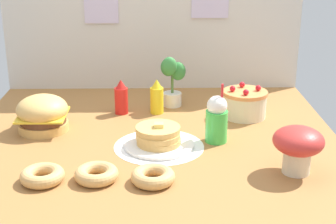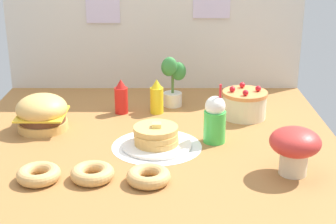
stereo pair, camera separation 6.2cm
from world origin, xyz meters
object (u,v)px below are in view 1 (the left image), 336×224
Objects in this scene: donut_pink_glaze at (42,175)px; donut_chocolate at (96,174)px; donut_vanilla at (153,176)px; layer_cake at (245,103)px; cream_soda_cup at (217,119)px; burger at (43,114)px; mushroom_stool at (298,145)px; potted_plant at (172,79)px; mustard_bottle at (157,97)px; pancake_stack at (158,138)px; ketchup_bottle at (121,98)px.

donut_pink_glaze is 23.39cm from donut_chocolate.
donut_pink_glaze is at bearing 177.78° from donut_vanilla.
cream_soda_cup is at bearing -119.43° from layer_cake.
burger is 94.00cm from cream_soda_cup.
mushroom_stool is at bearing -23.25° from burger.
donut_chocolate is 0.61× the size of potted_plant.
burger is at bearing -157.08° from mustard_bottle.
donut_chocolate is at bearing -127.68° from pancake_stack.
potted_plant is (59.30, 99.26, 13.84)cm from donut_pink_glaze.
pancake_stack is 1.11× the size of potted_plant.
layer_cake is at bearing -8.14° from mustard_bottle.
ketchup_bottle is at bearing 71.42° from donut_pink_glaze.
donut_vanilla is (24.77, -2.86, 0.00)cm from donut_chocolate.
donut_pink_glaze and donut_vanilla have the same top height.
mushroom_stool is (62.01, -29.78, 8.69)cm from pancake_stack.
burger is 0.87× the size of potted_plant.
mustard_bottle is (61.83, 26.14, 0.18)cm from burger.
pancake_stack reaches higher than donut_vanilla.
mustard_bottle reaches higher than donut_vanilla.
ketchup_bottle is 91.10cm from donut_pink_glaze.
potted_plant reaches higher than cream_soda_cup.
donut_vanilla is at bearing -45.94° from burger.
ketchup_bottle is 21.01cm from mustard_bottle.
cream_soda_cup is at bearing -40.03° from ketchup_bottle.
layer_cake is at bearing 56.89° from donut_vanilla.
potted_plant is at bearing 28.79° from burger.
cream_soda_cup is (29.76, 6.44, 7.40)cm from pancake_stack.
mustard_bottle is 0.66× the size of potted_plant.
layer_cake is 1.25× the size of mustard_bottle.
burger is 1.21× the size of mushroom_stool.
layer_cake is 1.34× the size of donut_pink_glaze.
pancake_stack is at bearing -66.35° from ketchup_bottle.
donut_pink_glaze is (-100.89, -79.00, -4.91)cm from layer_cake.
ketchup_bottle is at bearing -179.55° from mustard_bottle.
mustard_bottle is 1.08× the size of donut_chocolate.
cream_soda_cup is 1.36× the size of mushroom_stool.
potted_plant is (9.34, 12.97, 7.31)cm from mustard_bottle.
donut_pink_glaze is 113.40cm from mushroom_stool.
mushroom_stool is at bearing 3.60° from donut_chocolate.
cream_soda_cup reaches higher than mushroom_stool.
mushroom_stool is at bearing 7.48° from donut_vanilla.
pancake_stack is 64.59cm from potted_plant.
cream_soda_cup is 0.98× the size of potted_plant.
cream_soda_cup reaches higher than layer_cake.
ketchup_bottle is (40.82, 25.97, 0.18)cm from burger.
donut_pink_glaze is (-28.95, -86.13, -6.53)cm from ketchup_bottle.
burger is 86.53cm from donut_vanilla.
burger is 135.67cm from mushroom_stool.
burger is at bearing -170.51° from layer_cake.
pancake_stack is 54.49cm from ketchup_bottle.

